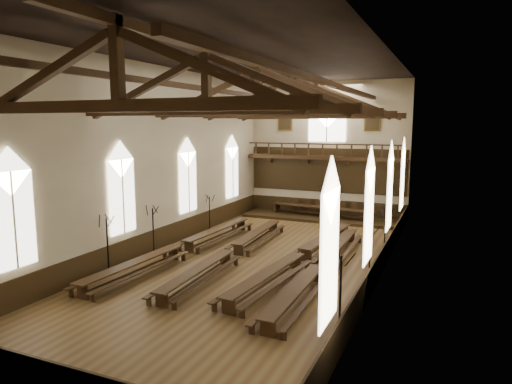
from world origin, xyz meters
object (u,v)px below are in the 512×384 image
Objects in this scene: high_table at (321,208)px; candelabrum_right_near at (340,307)px; dais at (321,218)px; candelabrum_left_far at (210,220)px; refectory_row_c at (302,255)px; candelabrum_right_far at (385,238)px; refectory_row_a at (182,246)px; candelabrum_left_near at (108,257)px; candelabrum_right_mid at (370,262)px; candelabrum_left_mid at (154,240)px; refectory_row_d at (321,265)px; refectory_row_b at (232,250)px.

candelabrum_right_near is (5.44, -17.39, 0.02)m from high_table.
dais is 8.61m from candelabrum_left_far.
refectory_row_c is 1.25× the size of dais.
candelabrum_right_far is (0.00, 10.57, -0.10)m from candelabrum_right_near.
refectory_row_c reaches higher than refectory_row_a.
candelabrum_left_near is (-1.44, -3.91, 0.34)m from refectory_row_a.
refectory_row_c is at bearing 32.56° from candelabrum_left_near.
high_table is 3.24× the size of candelabrum_right_far.
candelabrum_right_mid is at bearing -90.00° from candelabrum_right_far.
candelabrum_right_near is at bearing -61.94° from refectory_row_c.
candelabrum_left_mid is 6.04m from candelabrum_left_far.
candelabrum_left_mid is at bearing 90.00° from candelabrum_left_near.
refectory_row_d is 1.21× the size of dais.
candelabrum_right_mid reaches higher than candelabrum_right_far.
candelabrum_left_near is 3.46m from candelabrum_left_mid.
candelabrum_left_near is 1.16× the size of candelabrum_right_mid.
dais is 12.83m from candelabrum_right_mid.
refectory_row_b is 8.44m from candelabrum_right_far.
candelabrum_right_far is at bearing 28.45° from refectory_row_a.
refectory_row_d is 9.76m from candelabrum_left_near.
dais is at bearing 82.73° from refectory_row_b.
refectory_row_a is at bearing 151.08° from candelabrum_right_near.
refectory_row_a is 7.58m from refectory_row_d.
candelabrum_left_near is (-5.66, -15.97, 0.76)m from dais.
candelabrum_right_far is at bearing 51.29° from refectory_row_c.
high_table is (4.22, 12.05, 0.30)m from refectory_row_a.
candelabrum_left_mid is 1.13× the size of candelabrum_left_far.
candelabrum_left_far is (0.00, 6.04, -0.09)m from candelabrum_left_mid.
refectory_row_b is (2.74, 0.42, -0.02)m from refectory_row_a.
candelabrum_right_near is at bearing -44.55° from candelabrum_left_far.
candelabrum_left_near reaches higher than candelabrum_left_far.
candelabrum_right_near is (3.38, -6.35, 0.31)m from refectory_row_c.
candelabrum_right_far is (11.10, -0.36, 0.01)m from candelabrum_left_far.
refectory_row_a is at bearing -109.30° from high_table.
dais is at bearing 107.38° from candelabrum_right_near.
refectory_row_a is 5.78× the size of candelabrum_right_mid.
candelabrum_right_mid is at bearing 21.50° from candelabrum_left_near.
refectory_row_a is 1.02× the size of refectory_row_d.
candelabrum_left_mid is at bearing -175.31° from candelabrum_right_mid.
candelabrum_left_near is 1.05× the size of candelabrum_left_mid.
dais is at bearing 115.14° from candelabrum_right_mid.
candelabrum_left_far is at bearing 135.45° from candelabrum_right_near.
high_table is at bearing 65.66° from candelabrum_left_mid.
high_table is at bearing 82.73° from refectory_row_b.
candelabrum_right_near reaches higher than dais.
candelabrum_right_near is (9.66, -5.34, 0.32)m from refectory_row_a.
candelabrum_right_near is (11.10, -10.93, 0.11)m from candelabrum_left_far.
refectory_row_d is (4.84, -0.60, 0.00)m from refectory_row_b.
refectory_row_b reaches higher than dais.
candelabrum_left_mid reaches higher than dais.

